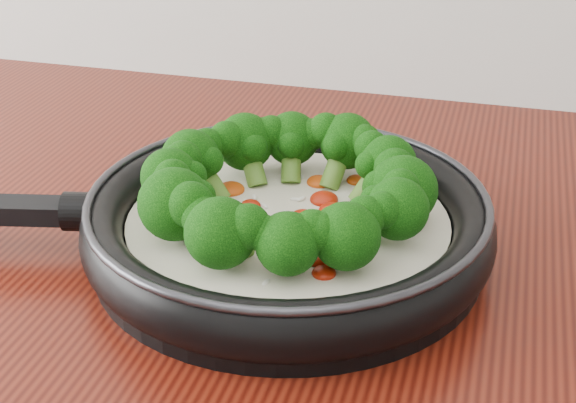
# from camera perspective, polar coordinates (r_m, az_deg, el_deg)

# --- Properties ---
(skillet) EXTENTS (0.55, 0.40, 0.10)m
(skillet) POSITION_cam_1_polar(r_m,az_deg,el_deg) (0.67, -0.25, -0.92)
(skillet) COLOR black
(skillet) RESTS_ON counter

